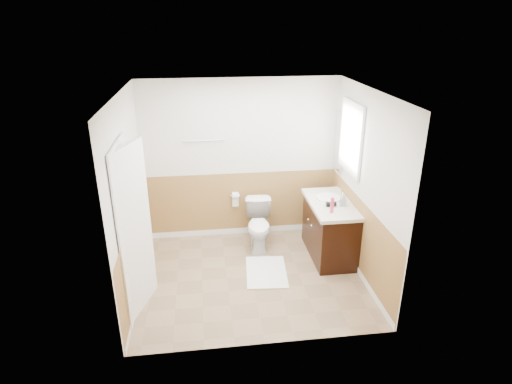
{
  "coord_description": "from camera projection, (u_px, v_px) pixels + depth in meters",
  "views": [
    {
      "loc": [
        -0.57,
        -4.91,
        3.3
      ],
      "look_at": [
        0.1,
        0.25,
        1.15
      ],
      "focal_mm": 29.85,
      "sensor_mm": 36.0,
      "label": 1
    }
  ],
  "objects": [
    {
      "name": "tp_holder_bar",
      "position": [
        235.0,
        195.0,
        6.67
      ],
      "size": [
        0.14,
        0.02,
        0.02
      ],
      "primitive_type": "cylinder",
      "rotation": [
        0.0,
        1.57,
        0.0
      ],
      "color": "silver",
      "rests_on": "wall_back"
    },
    {
      "name": "floor",
      "position": [
        251.0,
        277.0,
        5.83
      ],
      "size": [
        3.0,
        3.0,
        0.0
      ],
      "primitive_type": "plane",
      "color": "#8C7051",
      "rests_on": "ground"
    },
    {
      "name": "hair_dryer_handle",
      "position": [
        327.0,
        204.0,
        5.99
      ],
      "size": [
        0.03,
        0.03,
        0.07
      ],
      "primitive_type": "cylinder",
      "color": "black",
      "rests_on": "countertop"
    },
    {
      "name": "soap_dispenser",
      "position": [
        343.0,
        200.0,
        5.91
      ],
      "size": [
        0.1,
        0.1,
        0.18
      ],
      "primitive_type": "imported",
      "rotation": [
        0.0,
        0.0,
        -0.24
      ],
      "color": "#8E94A0",
      "rests_on": "countertop"
    },
    {
      "name": "hair_dryer_body",
      "position": [
        331.0,
        204.0,
        5.91
      ],
      "size": [
        0.14,
        0.07,
        0.07
      ],
      "primitive_type": "cylinder",
      "rotation": [
        0.0,
        1.57,
        0.0
      ],
      "color": "black",
      "rests_on": "countertop"
    },
    {
      "name": "vanity_knob_right",
      "position": [
        308.0,
        219.0,
        6.22
      ],
      "size": [
        0.03,
        0.03,
        0.03
      ],
      "primitive_type": "sphere",
      "color": "white",
      "rests_on": "vanity_cabinet"
    },
    {
      "name": "countertop",
      "position": [
        331.0,
        204.0,
        6.06
      ],
      "size": [
        0.6,
        1.15,
        0.05
      ],
      "primitive_type": "cube",
      "color": "beige",
      "rests_on": "vanity_cabinet"
    },
    {
      "name": "lotion_bottle",
      "position": [
        332.0,
        205.0,
        5.7
      ],
      "size": [
        0.05,
        0.05,
        0.22
      ],
      "primitive_type": "cylinder",
      "color": "#D33659",
      "rests_on": "countertop"
    },
    {
      "name": "vanity_cabinet",
      "position": [
        330.0,
        230.0,
        6.23
      ],
      "size": [
        0.55,
        1.1,
        0.8
      ],
      "primitive_type": "cube",
      "color": "black",
      "rests_on": "floor"
    },
    {
      "name": "wall_back",
      "position": [
        241.0,
        160.0,
        6.54
      ],
      "size": [
        3.0,
        0.0,
        3.0
      ],
      "primitive_type": "plane",
      "rotation": [
        1.57,
        0.0,
        0.0
      ],
      "color": "silver",
      "rests_on": "floor"
    },
    {
      "name": "wainscot_back",
      "position": [
        241.0,
        205.0,
        6.82
      ],
      "size": [
        3.0,
        0.0,
        3.0
      ],
      "primitive_type": "plane",
      "rotation": [
        1.57,
        0.0,
        0.0
      ],
      "color": "#9F793F",
      "rests_on": "floor"
    },
    {
      "name": "faucet",
      "position": [
        341.0,
        193.0,
        6.19
      ],
      "size": [
        0.02,
        0.02,
        0.14
      ],
      "primitive_type": "cylinder",
      "color": "silver",
      "rests_on": "countertop"
    },
    {
      "name": "sink_basin",
      "position": [
        329.0,
        198.0,
        6.19
      ],
      "size": [
        0.36,
        0.36,
        0.02
      ],
      "primitive_type": "cylinder",
      "color": "white",
      "rests_on": "countertop"
    },
    {
      "name": "window_glass",
      "position": [
        352.0,
        138.0,
        5.87
      ],
      "size": [
        0.01,
        0.7,
        0.9
      ],
      "primitive_type": "cube",
      "color": "white",
      "rests_on": "wall_right"
    },
    {
      "name": "wainscot_right",
      "position": [
        359.0,
        238.0,
        5.81
      ],
      "size": [
        0.0,
        2.6,
        2.6
      ],
      "primitive_type": "plane",
      "rotation": [
        1.57,
        0.0,
        -1.57
      ],
      "color": "#9F793F",
      "rests_on": "floor"
    },
    {
      "name": "towel_bar",
      "position": [
        204.0,
        141.0,
        6.29
      ],
      "size": [
        0.62,
        0.02,
        0.02
      ],
      "primitive_type": "cylinder",
      "rotation": [
        0.0,
        1.57,
        0.0
      ],
      "color": "silver",
      "rests_on": "wall_back"
    },
    {
      "name": "wall_front",
      "position": [
        266.0,
        243.0,
        4.16
      ],
      "size": [
        3.0,
        0.0,
        3.0
      ],
      "primitive_type": "plane",
      "rotation": [
        -1.57,
        0.0,
        0.0
      ],
      "color": "silver",
      "rests_on": "floor"
    },
    {
      "name": "tp_roll",
      "position": [
        235.0,
        195.0,
        6.67
      ],
      "size": [
        0.1,
        0.11,
        0.11
      ],
      "primitive_type": "cylinder",
      "rotation": [
        0.0,
        1.57,
        0.0
      ],
      "color": "white",
      "rests_on": "tp_holder_bar"
    },
    {
      "name": "door_frame",
      "position": [
        127.0,
        232.0,
        4.84
      ],
      "size": [
        0.02,
        0.92,
        2.1
      ],
      "primitive_type": "cube",
      "color": "white",
      "rests_on": "wall_left"
    },
    {
      "name": "wall_left",
      "position": [
        128.0,
        199.0,
        5.17
      ],
      "size": [
        0.0,
        3.0,
        3.0
      ],
      "primitive_type": "plane",
      "rotation": [
        1.57,
        0.0,
        1.57
      ],
      "color": "silver",
      "rests_on": "floor"
    },
    {
      "name": "toilet",
      "position": [
        259.0,
        225.0,
        6.48
      ],
      "size": [
        0.46,
        0.73,
        0.71
      ],
      "primitive_type": "imported",
      "rotation": [
        0.0,
        0.0,
        -0.09
      ],
      "color": "white",
      "rests_on": "floor"
    },
    {
      "name": "door_knob",
      "position": [
        143.0,
        224.0,
        5.19
      ],
      "size": [
        0.06,
        0.06,
        0.06
      ],
      "primitive_type": "sphere",
      "color": "silver",
      "rests_on": "door"
    },
    {
      "name": "wall_right",
      "position": [
        365.0,
        187.0,
        5.53
      ],
      "size": [
        0.0,
        3.0,
        3.0
      ],
      "primitive_type": "plane",
      "rotation": [
        1.57,
        0.0,
        -1.57
      ],
      "color": "silver",
      "rests_on": "floor"
    },
    {
      "name": "door",
      "position": [
        134.0,
        232.0,
        4.86
      ],
      "size": [
        0.29,
        0.78,
        2.04
      ],
      "primitive_type": "cube",
      "rotation": [
        0.0,
        0.0,
        -0.31
      ],
      "color": "white",
      "rests_on": "wall_left"
    },
    {
      "name": "wainscot_front",
      "position": [
        265.0,
        305.0,
        4.46
      ],
      "size": [
        3.0,
        0.0,
        3.0
      ],
      "primitive_type": "plane",
      "rotation": [
        -1.57,
        0.0,
        0.0
      ],
      "color": "#9F793F",
      "rests_on": "floor"
    },
    {
      "name": "vanity_knob_left",
      "position": [
        312.0,
        226.0,
        6.04
      ],
      "size": [
        0.03,
        0.03,
        0.03
      ],
      "primitive_type": "sphere",
      "color": "silver",
      "rests_on": "vanity_cabinet"
    },
    {
      "name": "bath_mat",
      "position": [
        266.0,
        272.0,
        5.92
      ],
      "size": [
        0.62,
        0.84,
        0.02
      ],
      "primitive_type": "cube",
      "rotation": [
        0.0,
        0.0,
        -0.09
      ],
      "color": "white",
      "rests_on": "floor"
    },
    {
      "name": "wainscot_left",
      "position": [
        136.0,
        252.0,
        5.46
      ],
      "size": [
        0.0,
        2.6,
        2.6
      ],
      "primitive_type": "plane",
      "rotation": [
        1.57,
        0.0,
        1.57
      ],
      "color": "#9F793F",
      "rests_on": "floor"
    },
    {
      "name": "window_frame",
      "position": [
        351.0,
        138.0,
        5.87
      ],
      "size": [
        0.04,
        0.8,
        1.0
      ],
      "primitive_type": "cube",
      "color": "white",
      "rests_on": "wall_right"
    },
    {
      "name": "mirror_panel",
      "position": [
        339.0,
        142.0,
        6.42
      ],
      "size": [
        0.02,
        0.35,
        0.9
      ],
      "primitive_type": "cube",
      "color": "silver",
      "rests_on": "wall_right"
    },
    {
      "name": "ceiling",
      "position": [
        250.0,
        92.0,
        4.87
      ],
      "size": [
        3.0,
        3.0,
        0.0
      ],
      "primitive_type": "plane",
      "rotation": [
        3.14,
        0.0,
        0.0
      ],
      "color": "white",
      "rests_on": "floor"
    },
    {
      "name": "tp_sheet",
      "position": [
        235.0,
        202.0,
        6.71
      ],
      "size": [
        0.1,
        0.01,
        0.16
      ],
      "primitive_type": "cube",
      "color": "white",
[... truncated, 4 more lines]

